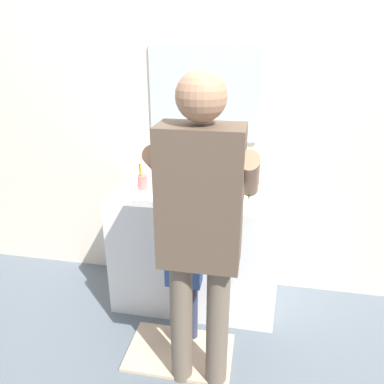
{
  "coord_description": "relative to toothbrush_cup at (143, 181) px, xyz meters",
  "views": [
    {
      "loc": [
        0.4,
        -1.97,
        1.8
      ],
      "look_at": [
        0.0,
        0.15,
        0.92
      ],
      "focal_mm": 34.93,
      "sensor_mm": 36.0,
      "label": 1
    }
  ],
  "objects": [
    {
      "name": "vanity_cabinet",
      "position": [
        0.38,
        -0.03,
        -0.48
      ],
      "size": [
        1.13,
        0.54,
        0.84
      ],
      "primitive_type": "cube",
      "color": "white",
      "rests_on": "ground"
    },
    {
      "name": "sink_basin",
      "position": [
        0.38,
        -0.05,
        0.0
      ],
      "size": [
        0.37,
        0.37,
        0.11
      ],
      "color": "silver",
      "rests_on": "vanity_cabinet"
    },
    {
      "name": "adult_parent",
      "position": [
        0.52,
        -0.72,
        0.12
      ],
      "size": [
        0.52,
        0.55,
        1.69
      ],
      "color": "#6B5B4C",
      "rests_on": "ground"
    },
    {
      "name": "child_toddler",
      "position": [
        0.38,
        -0.43,
        -0.35
      ],
      "size": [
        0.29,
        0.29,
        0.93
      ],
      "color": "#2D334C",
      "rests_on": "ground"
    },
    {
      "name": "bath_mat",
      "position": [
        0.38,
        -0.58,
        -0.89
      ],
      "size": [
        0.64,
        0.4,
        0.02
      ],
      "primitive_type": "cube",
      "color": "#CCAD8E",
      "rests_on": "ground"
    },
    {
      "name": "soap_bottle",
      "position": [
        0.67,
        -0.01,
        0.01
      ],
      "size": [
        0.06,
        0.06,
        0.17
      ],
      "color": "#B27FC6",
      "rests_on": "vanity_cabinet"
    },
    {
      "name": "ground_plane",
      "position": [
        0.38,
        -0.33,
        -0.9
      ],
      "size": [
        14.0,
        14.0,
        0.0
      ],
      "primitive_type": "plane",
      "color": "slate"
    },
    {
      "name": "faucet",
      "position": [
        0.38,
        0.17,
        0.03
      ],
      "size": [
        0.18,
        0.14,
        0.18
      ],
      "color": "#B7BABF",
      "rests_on": "vanity_cabinet"
    },
    {
      "name": "toothbrush_cup",
      "position": [
        0.0,
        0.0,
        0.0
      ],
      "size": [
        0.07,
        0.07,
        0.21
      ],
      "color": "#D86666",
      "rests_on": "vanity_cabinet"
    },
    {
      "name": "back_wall",
      "position": [
        0.38,
        0.29,
        0.45
      ],
      "size": [
        4.4,
        0.1,
        2.7
      ],
      "color": "beige",
      "rests_on": "ground"
    }
  ]
}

